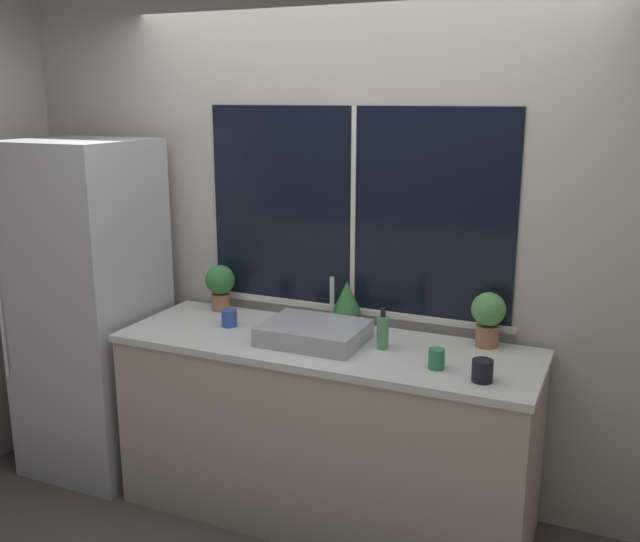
% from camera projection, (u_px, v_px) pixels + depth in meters
% --- Properties ---
extents(wall_back, '(8.00, 0.09, 2.70)m').
position_uv_depth(wall_back, '(356.00, 240.00, 3.67)').
color(wall_back, '#BCB7AD').
rests_on(wall_back, ground_plane).
extents(wall_left, '(0.06, 7.00, 2.70)m').
position_uv_depth(wall_left, '(135.00, 199.00, 5.15)').
color(wall_left, '#BCB7AD').
rests_on(wall_left, ground_plane).
extents(counter, '(2.04, 0.68, 0.92)m').
position_uv_depth(counter, '(325.00, 430.00, 3.53)').
color(counter, '#B2A893').
rests_on(counter, ground_plane).
extents(refrigerator, '(0.67, 0.67, 1.85)m').
position_uv_depth(refrigerator, '(90.00, 309.00, 3.94)').
color(refrigerator, '#B7B7BC').
rests_on(refrigerator, ground_plane).
extents(sink, '(0.48, 0.43, 0.27)m').
position_uv_depth(sink, '(314.00, 332.00, 3.42)').
color(sink, '#ADADB2').
rests_on(sink, counter).
extents(potted_plant_left, '(0.16, 0.16, 0.25)m').
position_uv_depth(potted_plant_left, '(220.00, 284.00, 3.90)').
color(potted_plant_left, '#9E6B4C').
rests_on(potted_plant_left, counter).
extents(potted_plant_center, '(0.15, 0.15, 0.24)m').
position_uv_depth(potted_plant_center, '(347.00, 300.00, 3.61)').
color(potted_plant_center, '#9E6B4C').
rests_on(potted_plant_center, counter).
extents(potted_plant_right, '(0.16, 0.16, 0.26)m').
position_uv_depth(potted_plant_right, '(488.00, 315.00, 3.33)').
color(potted_plant_right, '#9E6B4C').
rests_on(potted_plant_right, counter).
extents(soap_bottle, '(0.05, 0.05, 0.20)m').
position_uv_depth(soap_bottle, '(383.00, 332.00, 3.31)').
color(soap_bottle, '#519E5B').
rests_on(soap_bottle, counter).
extents(mug_blue, '(0.08, 0.08, 0.09)m').
position_uv_depth(mug_blue, '(229.00, 318.00, 3.65)').
color(mug_blue, '#3351AD').
rests_on(mug_blue, counter).
extents(mug_green, '(0.07, 0.07, 0.09)m').
position_uv_depth(mug_green, '(436.00, 359.00, 3.08)').
color(mug_green, '#38844C').
rests_on(mug_green, counter).
extents(mug_black, '(0.09, 0.09, 0.09)m').
position_uv_depth(mug_black, '(482.00, 371.00, 2.94)').
color(mug_black, black).
rests_on(mug_black, counter).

